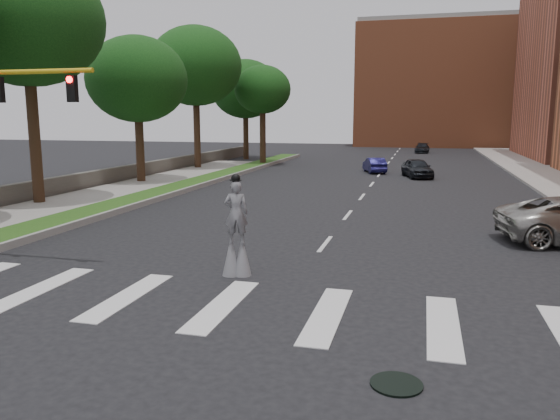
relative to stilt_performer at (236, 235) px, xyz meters
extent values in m
plane|color=black|center=(1.78, -3.50, -1.18)|extent=(160.00, 160.00, 0.00)
cube|color=#234C15|center=(-9.72, 16.50, -1.06)|extent=(2.00, 60.00, 0.25)
cube|color=gray|center=(-8.67, 16.50, -1.04)|extent=(0.20, 60.00, 0.28)
cube|color=gray|center=(-12.72, 6.50, -1.09)|extent=(4.00, 60.00, 0.18)
cube|color=#514C45|center=(-15.22, 18.50, -0.63)|extent=(0.50, 56.00, 1.10)
cylinder|color=black|center=(4.78, -5.50, -1.16)|extent=(0.90, 0.90, 0.04)
cube|color=#BD623B|center=(7.78, 74.50, 7.82)|extent=(26.00, 14.00, 18.00)
cylinder|color=gold|center=(-6.62, -0.50, 4.62)|extent=(5.20, 0.14, 0.14)
cube|color=black|center=(-4.72, -0.50, 4.12)|extent=(0.28, 0.18, 0.75)
cylinder|color=#FF0C0C|center=(-4.72, -0.60, 4.37)|extent=(0.18, 0.06, 0.18)
cylinder|color=#322014|center=(0.16, 0.04, -0.73)|extent=(0.07, 0.07, 0.91)
cylinder|color=#322014|center=(-0.16, -0.04, -0.73)|extent=(0.07, 0.07, 0.91)
cone|color=slate|center=(0.16, 0.04, -0.61)|extent=(0.52, 0.52, 1.14)
cone|color=slate|center=(-0.16, -0.04, -0.61)|extent=(0.52, 0.52, 1.14)
imported|color=slate|center=(0.00, 0.00, 0.65)|extent=(0.75, 0.58, 1.84)
sphere|color=black|center=(0.00, 0.00, 1.63)|extent=(0.26, 0.26, 0.26)
cylinder|color=black|center=(0.00, 0.00, 1.58)|extent=(0.34, 0.34, 0.02)
cube|color=yellow|center=(-0.03, 0.14, 1.15)|extent=(0.22, 0.05, 0.10)
imported|color=black|center=(4.67, 27.53, -0.47)|extent=(2.75, 4.47, 1.42)
imported|color=#1A1753|center=(1.25, 30.43, -0.57)|extent=(2.33, 3.92, 1.22)
imported|color=black|center=(4.90, 56.37, -0.59)|extent=(1.86, 4.17, 1.19)
cylinder|color=#322014|center=(-13.98, 9.30, 2.45)|extent=(0.56, 0.56, 7.28)
ellipsoid|color=black|center=(-13.98, 9.30, 7.98)|extent=(7.54, 7.54, 6.41)
cylinder|color=#322014|center=(-13.49, 19.00, 1.45)|extent=(0.56, 0.56, 5.28)
ellipsoid|color=black|center=(-13.49, 19.00, 5.76)|extent=(6.66, 6.66, 5.66)
cylinder|color=#322014|center=(-13.79, 29.42, 2.19)|extent=(0.56, 0.56, 6.75)
ellipsoid|color=black|center=(-13.79, 29.42, 7.51)|extent=(7.80, 7.80, 6.63)
cylinder|color=#322014|center=(-13.29, 41.23, 1.59)|extent=(0.56, 0.56, 5.55)
ellipsoid|color=black|center=(-13.29, 41.23, 6.16)|extent=(7.19, 7.19, 6.11)
cylinder|color=#322014|center=(-9.47, 34.67, 1.65)|extent=(0.56, 0.56, 5.66)
ellipsoid|color=black|center=(-9.47, 34.67, 5.77)|extent=(5.19, 5.19, 4.41)
camera|label=1|loc=(5.06, -14.38, 3.34)|focal=35.00mm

